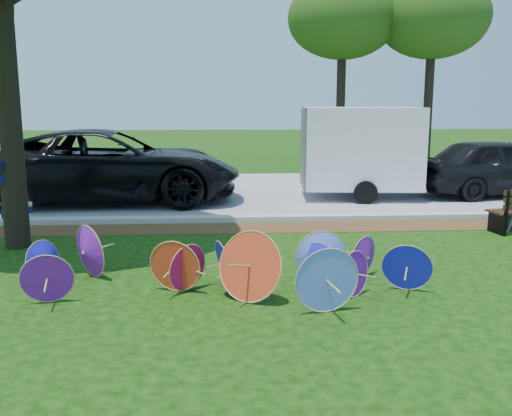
{
  "coord_description": "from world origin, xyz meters",
  "views": [
    {
      "loc": [
        -0.06,
        -7.01,
        2.61
      ],
      "look_at": [
        0.5,
        2.0,
        0.9
      ],
      "focal_mm": 40.0,
      "sensor_mm": 36.0,
      "label": 1
    }
  ],
  "objects": [
    {
      "name": "ground",
      "position": [
        0.0,
        0.0,
        0.0
      ],
      "size": [
        90.0,
        90.0,
        0.0
      ],
      "primitive_type": "plane",
      "color": "black",
      "rests_on": "ground"
    },
    {
      "name": "dark_pickup",
      "position": [
        7.63,
        8.17,
        0.8
      ],
      "size": [
        4.89,
        2.42,
        1.6
      ],
      "primitive_type": "imported",
      "rotation": [
        0.0,
        0.0,
        1.69
      ],
      "color": "black",
      "rests_on": "ground"
    },
    {
      "name": "parasol_pile",
      "position": [
        0.17,
        0.55,
        0.38
      ],
      "size": [
        5.75,
        2.13,
        0.96
      ],
      "color": "purple",
      "rests_on": "ground"
    },
    {
      "name": "street",
      "position": [
        0.0,
        9.35,
        0.01
      ],
      "size": [
        90.0,
        8.0,
        0.01
      ],
      "primitive_type": "cube",
      "color": "gray",
      "rests_on": "ground"
    },
    {
      "name": "black_van",
      "position": [
        -2.96,
        7.86,
        0.94
      ],
      "size": [
        6.88,
        3.37,
        1.88
      ],
      "primitive_type": "imported",
      "rotation": [
        0.0,
        0.0,
        1.61
      ],
      "color": "black",
      "rests_on": "ground"
    },
    {
      "name": "curb",
      "position": [
        0.0,
        5.2,
        0.06
      ],
      "size": [
        90.0,
        0.3,
        0.12
      ],
      "primitive_type": "cube",
      "color": "#B7B5AD",
      "rests_on": "ground"
    },
    {
      "name": "cargo_trailer",
      "position": [
        3.69,
        8.07,
        1.36
      ],
      "size": [
        3.19,
        2.17,
        2.73
      ],
      "primitive_type": "cube",
      "rotation": [
        0.0,
        0.0,
        -0.08
      ],
      "color": "white",
      "rests_on": "ground"
    },
    {
      "name": "bg_trees",
      "position": [
        1.28,
        15.2,
        5.77
      ],
      "size": [
        21.94,
        7.07,
        7.4
      ],
      "color": "black",
      "rests_on": "ground"
    },
    {
      "name": "mulch_strip",
      "position": [
        0.0,
        4.5,
        0.01
      ],
      "size": [
        90.0,
        1.0,
        0.01
      ],
      "primitive_type": "cube",
      "color": "#472D16",
      "rests_on": "ground"
    }
  ]
}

